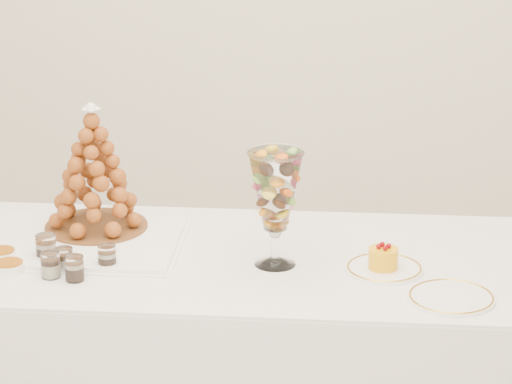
# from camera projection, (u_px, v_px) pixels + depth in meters

# --- Properties ---
(buffet_table) EXTENTS (2.02, 0.86, 0.76)m
(buffet_table) POSITION_uv_depth(u_px,v_px,m) (210.00, 373.00, 3.61)
(buffet_table) COLOR white
(buffet_table) RESTS_ON ground
(lace_tray) EXTENTS (0.57, 0.44, 0.02)m
(lace_tray) POSITION_uv_depth(u_px,v_px,m) (83.00, 243.00, 3.56)
(lace_tray) COLOR white
(lace_tray) RESTS_ON buffet_table
(macaron_vase) EXTENTS (0.15, 0.15, 0.33)m
(macaron_vase) POSITION_uv_depth(u_px,v_px,m) (275.00, 192.00, 3.36)
(macaron_vase) COLOR white
(macaron_vase) RESTS_ON buffet_table
(cake_plate) EXTENTS (0.22, 0.22, 0.01)m
(cake_plate) POSITION_uv_depth(u_px,v_px,m) (384.00, 269.00, 3.39)
(cake_plate) COLOR white
(cake_plate) RESTS_ON buffet_table
(spare_plate) EXTENTS (0.23, 0.23, 0.01)m
(spare_plate) POSITION_uv_depth(u_px,v_px,m) (451.00, 298.00, 3.20)
(spare_plate) COLOR white
(spare_plate) RESTS_ON buffet_table
(verrine_a) EXTENTS (0.07, 0.07, 0.08)m
(verrine_a) POSITION_uv_depth(u_px,v_px,m) (46.00, 248.00, 3.44)
(verrine_a) COLOR white
(verrine_a) RESTS_ON buffet_table
(verrine_b) EXTENTS (0.06, 0.06, 0.07)m
(verrine_b) POSITION_uv_depth(u_px,v_px,m) (64.00, 259.00, 3.38)
(verrine_b) COLOR white
(verrine_b) RESTS_ON buffet_table
(verrine_c) EXTENTS (0.07, 0.07, 0.07)m
(verrine_c) POSITION_uv_depth(u_px,v_px,m) (107.00, 258.00, 3.39)
(verrine_c) COLOR white
(verrine_c) RESTS_ON buffet_table
(verrine_d) EXTENTS (0.06, 0.06, 0.07)m
(verrine_d) POSITION_uv_depth(u_px,v_px,m) (51.00, 265.00, 3.33)
(verrine_d) COLOR white
(verrine_d) RESTS_ON buffet_table
(verrine_e) EXTENTS (0.07, 0.07, 0.07)m
(verrine_e) POSITION_uv_depth(u_px,v_px,m) (74.00, 268.00, 3.31)
(verrine_e) COLOR white
(verrine_e) RESTS_ON buffet_table
(ramekin_back) EXTENTS (0.08, 0.08, 0.03)m
(ramekin_back) POSITION_uv_depth(u_px,v_px,m) (2.00, 255.00, 3.46)
(ramekin_back) COLOR white
(ramekin_back) RESTS_ON buffet_table
(ramekin_front) EXTENTS (0.09, 0.09, 0.03)m
(ramekin_front) POSITION_uv_depth(u_px,v_px,m) (9.00, 268.00, 3.37)
(ramekin_front) COLOR white
(ramekin_front) RESTS_ON buffet_table
(croquembouche) EXTENTS (0.31, 0.31, 0.39)m
(croquembouche) POSITION_uv_depth(u_px,v_px,m) (94.00, 168.00, 3.59)
(croquembouche) COLOR brown
(croquembouche) RESTS_ON lace_tray
(mousse_cake) EXTENTS (0.08, 0.08, 0.07)m
(mousse_cake) POSITION_uv_depth(u_px,v_px,m) (383.00, 258.00, 3.37)
(mousse_cake) COLOR #F4AE0B
(mousse_cake) RESTS_ON cake_plate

